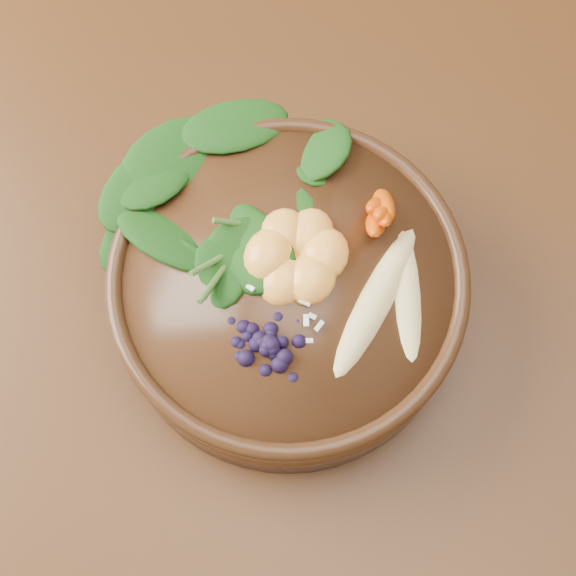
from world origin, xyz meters
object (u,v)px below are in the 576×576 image
(dining_table, at_px, (508,234))
(blueberry_pile, at_px, (270,339))
(carrot_cluster, at_px, (380,184))
(kale_heap, at_px, (254,184))
(banana_halves, at_px, (394,292))
(stoneware_bowl, at_px, (288,293))
(mandarin_cluster, at_px, (297,248))

(dining_table, relative_size, blueberry_pile, 13.32)
(blueberry_pile, bearing_deg, carrot_cluster, 76.86)
(blueberry_pile, bearing_deg, kale_heap, 118.21)
(kale_heap, distance_m, carrot_cluster, 0.09)
(blueberry_pile, bearing_deg, banana_halves, 44.89)
(carrot_cluster, distance_m, blueberry_pile, 0.13)
(dining_table, relative_size, carrot_cluster, 22.32)
(dining_table, distance_m, blueberry_pile, 0.33)
(dining_table, relative_size, stoneware_bowl, 6.16)
(dining_table, height_order, banana_halves, banana_halves)
(carrot_cluster, bearing_deg, banana_halves, -66.94)
(stoneware_bowl, distance_m, banana_halves, 0.09)
(dining_table, height_order, blueberry_pile, blueberry_pile)
(banana_halves, distance_m, mandarin_cluster, 0.07)
(mandarin_cluster, bearing_deg, banana_halves, -3.34)
(stoneware_bowl, bearing_deg, mandarin_cluster, 90.06)
(dining_table, height_order, mandarin_cluster, mandarin_cluster)
(blueberry_pile, bearing_deg, mandarin_cluster, 97.14)
(stoneware_bowl, height_order, kale_heap, kale_heap)
(banana_halves, xyz_separation_m, blueberry_pile, (-0.07, -0.07, 0.01))
(dining_table, height_order, kale_heap, kale_heap)
(dining_table, distance_m, banana_halves, 0.25)
(kale_heap, xyz_separation_m, blueberry_pile, (0.05, -0.10, -0.00))
(dining_table, bearing_deg, mandarin_cluster, -133.89)
(carrot_cluster, height_order, mandarin_cluster, carrot_cluster)
(carrot_cluster, xyz_separation_m, mandarin_cluster, (-0.04, -0.06, -0.02))
(dining_table, bearing_deg, carrot_cluster, -138.63)
(dining_table, distance_m, mandarin_cluster, 0.28)
(dining_table, height_order, carrot_cluster, carrot_cluster)
(dining_table, xyz_separation_m, blueberry_pile, (-0.15, -0.23, 0.18))
(carrot_cluster, bearing_deg, mandarin_cluster, -129.81)
(banana_halves, relative_size, blueberry_pile, 1.23)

